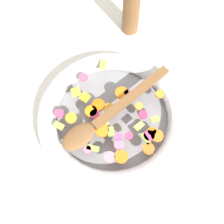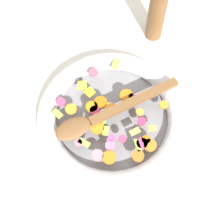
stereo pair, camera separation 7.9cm
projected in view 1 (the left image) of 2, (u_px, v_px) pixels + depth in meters
The scene contains 5 objects.
ground_plane at pixel (112, 120), 0.84m from camera, with size 4.00×4.00×0.00m, color silver.
skillet at pixel (112, 116), 0.82m from camera, with size 0.39×0.39×0.05m.
chopped_vegetables at pixel (110, 121), 0.78m from camera, with size 0.30×0.29×0.01m.
wooden_spoon at pixel (106, 114), 0.78m from camera, with size 0.06×0.34×0.01m.
pepper_mill at pixel (131, 8), 0.89m from camera, with size 0.05×0.05×0.20m.
Camera 1 is at (-0.27, 0.20, 0.77)m, focal length 50.00 mm.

